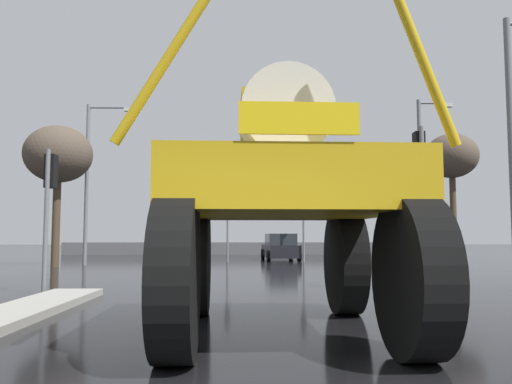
% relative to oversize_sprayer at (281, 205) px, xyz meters
% --- Properties ---
extents(ground_plane, '(120.00, 120.00, 0.00)m').
position_rel_oversize_sprayer_xyz_m(ground_plane, '(-0.42, 13.51, -1.88)').
color(ground_plane, black).
extents(oversize_sprayer, '(4.02, 5.53, 4.71)m').
position_rel_oversize_sprayer_xyz_m(oversize_sprayer, '(0.00, 0.00, 0.00)').
color(oversize_sprayer, black).
rests_on(oversize_sprayer, ground).
extents(sedan_ahead, '(2.15, 4.23, 1.52)m').
position_rel_oversize_sprayer_xyz_m(sedan_ahead, '(1.50, 22.24, -1.17)').
color(sedan_ahead, black).
rests_on(sedan_ahead, ground).
extents(traffic_signal_near_left, '(0.24, 0.54, 3.53)m').
position_rel_oversize_sprayer_xyz_m(traffic_signal_near_left, '(-5.37, 5.19, 0.70)').
color(traffic_signal_near_left, slate).
rests_on(traffic_signal_near_left, ground).
extents(traffic_signal_near_right, '(0.24, 0.54, 4.15)m').
position_rel_oversize_sprayer_xyz_m(traffic_signal_near_right, '(3.89, 5.18, 1.14)').
color(traffic_signal_near_right, slate).
rests_on(traffic_signal_near_right, ground).
extents(traffic_signal_far_left, '(0.24, 0.55, 3.52)m').
position_rel_oversize_sprayer_xyz_m(traffic_signal_far_left, '(-1.46, 20.35, 0.68)').
color(traffic_signal_far_left, slate).
rests_on(traffic_signal_far_left, ground).
extents(traffic_signal_far_right, '(0.24, 0.55, 3.88)m').
position_rel_oversize_sprayer_xyz_m(traffic_signal_far_right, '(2.62, 20.34, 0.95)').
color(traffic_signal_far_right, slate).
rests_on(traffic_signal_far_right, ground).
extents(streetlight_far_left, '(2.33, 0.24, 7.83)m').
position_rel_oversize_sprayer_xyz_m(streetlight_far_left, '(-8.01, 17.48, 2.53)').
color(streetlight_far_left, slate).
rests_on(streetlight_far_left, ground).
extents(streetlight_far_right, '(1.61, 0.24, 7.51)m').
position_rel_oversize_sprayer_xyz_m(streetlight_far_right, '(7.40, 15.08, 2.29)').
color(streetlight_far_right, slate).
rests_on(streetlight_far_right, ground).
extents(bare_tree_left, '(3.09, 3.09, 6.47)m').
position_rel_oversize_sprayer_xyz_m(bare_tree_left, '(-9.16, 16.21, 3.22)').
color(bare_tree_left, '#473828').
rests_on(bare_tree_left, ground).
extents(bare_tree_right, '(2.66, 2.66, 6.60)m').
position_rel_oversize_sprayer_xyz_m(bare_tree_right, '(10.01, 18.32, 3.50)').
color(bare_tree_right, '#473828').
rests_on(bare_tree_right, ground).
extents(roadside_barrier, '(27.15, 0.24, 0.90)m').
position_rel_oversize_sprayer_xyz_m(roadside_barrier, '(-0.42, 30.93, -1.43)').
color(roadside_barrier, '#59595B').
rests_on(roadside_barrier, ground).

